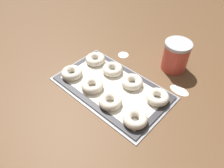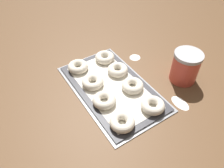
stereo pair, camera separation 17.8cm
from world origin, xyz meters
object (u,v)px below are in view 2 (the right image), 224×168
Objects in this scene: bagel_front_mid_left at (93,82)px; bagel_front_far_right at (122,122)px; bagel_front_mid_right at (104,100)px; bagel_back_far_right at (153,105)px; bagel_back_mid_left at (118,70)px; baking_tray at (112,88)px; bagel_back_far_left at (105,57)px; bagel_back_mid_right at (133,86)px; flour_canister at (185,67)px; bagel_front_far_left at (78,67)px.

bagel_front_far_right is (0.26, -0.01, 0.00)m from bagel_front_mid_left.
bagel_back_far_right is (0.13, 0.15, 0.00)m from bagel_front_mid_right.
bagel_back_mid_left is at bearing 129.87° from bagel_front_mid_right.
bagel_front_far_right is 0.31m from bagel_back_mid_left.
bagel_front_mid_left is at bearing 173.73° from bagel_front_mid_right.
baking_tray is 0.22m from bagel_front_far_right.
bagel_back_far_left is (-0.38, 0.16, 0.00)m from bagel_front_far_right.
bagel_front_far_right is 0.21m from bagel_back_mid_right.
baking_tray is 0.11m from bagel_back_mid_left.
bagel_back_mid_left and bagel_back_mid_right have the same top height.
flour_canister reaches higher than bagel_front_far_right.
bagel_front_mid_left is 0.26m from bagel_front_far_right.
bagel_front_far_left reaches higher than baking_tray.
bagel_front_mid_left and bagel_back_mid_right have the same top height.
bagel_back_mid_right is 0.26m from flour_canister.
flour_canister is (0.31, 0.24, 0.05)m from bagel_back_far_left.
bagel_front_mid_left is at bearing -130.27° from bagel_back_mid_right.
bagel_back_mid_left is at bearing 179.24° from bagel_back_far_right.
bagel_front_far_right is (0.20, -0.08, 0.02)m from baking_tray.
bagel_front_far_left is 0.51m from flour_canister.
bagel_front_far_right is 1.00× the size of bagel_back_mid_left.
bagel_front_mid_left is 1.00× the size of bagel_front_mid_right.
bagel_front_far_right is at bearing -0.04° from bagel_front_mid_right.
bagel_front_far_left is at bearing -129.71° from bagel_back_mid_left.
bagel_front_far_right is at bearing -30.72° from bagel_back_mid_left.
bagel_back_mid_left is 0.32m from flour_canister.
bagel_front_mid_left is (-0.06, -0.07, 0.02)m from baking_tray.
bagel_front_mid_left is 0.29m from bagel_back_far_right.
baking_tray is 0.09m from bagel_front_mid_left.
bagel_back_far_left is (-0.19, 0.08, 0.02)m from baking_tray.
bagel_back_mid_left and bagel_back_far_right have the same top height.
flour_canister is (-0.07, 0.40, 0.05)m from bagel_front_far_right.
bagel_front_mid_left is 0.14m from bagel_back_mid_left.
bagel_front_far_right is 0.41m from bagel_back_far_left.
baking_tray is 0.21m from bagel_back_far_right.
bagel_back_far_right is 0.67× the size of flour_canister.
flour_canister is at bearing 50.80° from bagel_front_far_left.
bagel_back_far_left is at bearing -142.07° from flour_canister.
bagel_front_mid_right is 0.15m from bagel_back_mid_right.
baking_tray is 5.33× the size of bagel_front_mid_right.
bagel_back_far_right is at bearing 20.75° from bagel_front_far_left.
bagel_back_far_left is at bearing 179.69° from bagel_back_far_right.
bagel_back_mid_right is at bearing -2.12° from bagel_back_mid_left.
bagel_front_mid_left is 0.19m from bagel_back_far_left.
bagel_front_far_right is at bearing -90.01° from bagel_back_far_right.
bagel_back_mid_right is at bearing 91.78° from bagel_front_mid_right.
bagel_front_far_right and bagel_back_mid_right have the same top height.
bagel_front_mid_right is 0.41m from flour_canister.
baking_tray is 5.33× the size of bagel_back_far_left.
bagel_front_mid_right is 0.13m from bagel_front_far_right.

